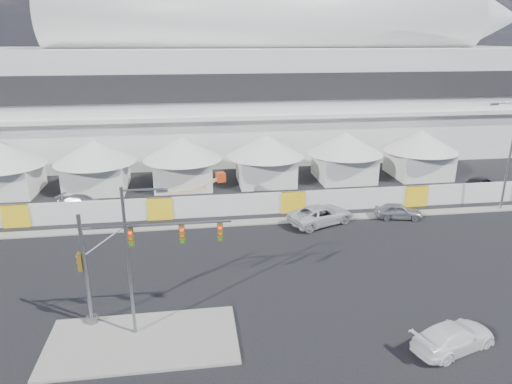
{
  "coord_description": "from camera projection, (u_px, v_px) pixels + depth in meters",
  "views": [
    {
      "loc": [
        -2.92,
        -24.0,
        15.33
      ],
      "look_at": [
        1.94,
        10.0,
        3.68
      ],
      "focal_mm": 32.0,
      "sensor_mm": 36.0,
      "label": 1
    }
  ],
  "objects": [
    {
      "name": "boom_lift",
      "position": [
        184.0,
        201.0,
        42.52
      ],
      "size": [
        6.45,
        2.16,
        3.19
      ],
      "rotation": [
        0.0,
        0.0,
        0.25
      ],
      "color": "#CC3F13",
      "rests_on": "ground"
    },
    {
      "name": "streetlight_curb",
      "position": [
        509.0,
        148.0,
        41.04
      ],
      "size": [
        3.01,
        0.68,
        10.19
      ],
      "color": "gray",
      "rests_on": "ground"
    },
    {
      "name": "lot_car_c",
      "position": [
        82.0,
        202.0,
        42.84
      ],
      "size": [
        3.25,
        4.86,
        1.31
      ],
      "primitive_type": "imported",
      "rotation": [
        0.0,
        0.0,
        1.22
      ],
      "color": "#B1B1B6",
      "rests_on": "ground"
    },
    {
      "name": "hoarding_fence",
      "position": [
        293.0,
        202.0,
        41.9
      ],
      "size": [
        70.0,
        0.25,
        2.0
      ],
      "primitive_type": "cube",
      "color": "silver",
      "rests_on": "ground"
    },
    {
      "name": "streetlight_median",
      "position": [
        132.0,
        253.0,
        23.27
      ],
      "size": [
        2.3,
        0.23,
        8.31
      ],
      "color": "slate",
      "rests_on": "median_island"
    },
    {
      "name": "sedan_silver",
      "position": [
        398.0,
        211.0,
        40.57
      ],
      "size": [
        2.46,
        4.32,
        1.38
      ],
      "primitive_type": "imported",
      "rotation": [
        0.0,
        0.0,
        1.36
      ],
      "color": "#ACACB1",
      "rests_on": "ground"
    },
    {
      "name": "tent_row",
      "position": [
        225.0,
        156.0,
        49.37
      ],
      "size": [
        53.4,
        8.4,
        5.4
      ],
      "color": "silver",
      "rests_on": "ground"
    },
    {
      "name": "far_curb",
      "position": [
        445.0,
        212.0,
        42.2
      ],
      "size": [
        80.0,
        1.2,
        0.12
      ],
      "primitive_type": "cube",
      "color": "gray",
      "rests_on": "ground"
    },
    {
      "name": "ground",
      "position": [
        248.0,
        302.0,
        27.82
      ],
      "size": [
        160.0,
        160.0,
        0.0
      ],
      "primitive_type": "plane",
      "color": "black",
      "rests_on": "ground"
    },
    {
      "name": "traffic_mast",
      "position": [
        121.0,
        262.0,
        24.72
      ],
      "size": [
        8.28,
        0.63,
        6.51
      ],
      "color": "gray",
      "rests_on": "median_island"
    },
    {
      "name": "median_island",
      "position": [
        143.0,
        341.0,
        24.18
      ],
      "size": [
        10.0,
        5.0,
        0.15
      ],
      "primitive_type": "cube",
      "color": "gray",
      "rests_on": "ground"
    },
    {
      "name": "pickup_near",
      "position": [
        454.0,
        337.0,
        23.51
      ],
      "size": [
        3.35,
        5.16,
        1.39
      ],
      "primitive_type": "imported",
      "rotation": [
        0.0,
        0.0,
        1.89
      ],
      "color": "white",
      "rests_on": "ground"
    },
    {
      "name": "lot_car_b",
      "position": [
        481.0,
        184.0,
        47.8
      ],
      "size": [
        3.57,
        5.03,
        1.59
      ],
      "primitive_type": "imported",
      "rotation": [
        0.0,
        0.0,
        1.98
      ],
      "color": "black",
      "rests_on": "ground"
    },
    {
      "name": "pickup_curb",
      "position": [
        321.0,
        215.0,
        39.39
      ],
      "size": [
        4.75,
        6.49,
        1.64
      ],
      "primitive_type": "imported",
      "rotation": [
        0.0,
        0.0,
        1.96
      ],
      "color": "silver",
      "rests_on": "ground"
    },
    {
      "name": "stadium",
      "position": [
        272.0,
        81.0,
        64.86
      ],
      "size": [
        80.0,
        24.8,
        21.98
      ],
      "color": "silver",
      "rests_on": "ground"
    }
  ]
}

